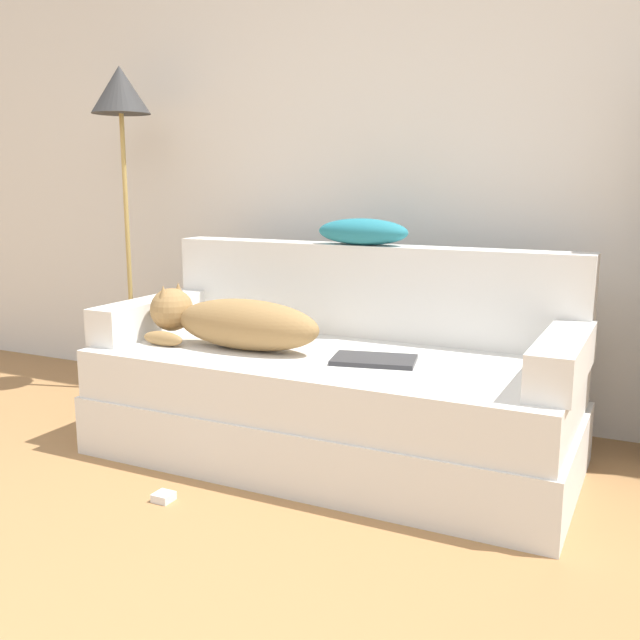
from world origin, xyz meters
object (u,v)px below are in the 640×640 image
Objects in this scene: couch at (330,406)px; dog at (231,322)px; laptop at (374,360)px; power_adapter at (164,497)px; floor_lamp at (121,111)px; throw_pillow at (363,232)px.

dog is at bearing -165.87° from couch.
power_adapter is (-0.57, -0.57, -0.44)m from laptop.
floor_lamp is (-1.37, 0.40, 1.26)m from couch.
laptop is at bearing 45.21° from power_adapter.
couch is 0.76m from power_adapter.
laptop is 1.94m from floor_lamp.
throw_pillow reaches higher than couch.
laptop is 0.84× the size of throw_pillow.
couch is 2.43× the size of dog.
power_adapter is (-0.35, -0.64, -0.20)m from couch.
power_adapter is at bearing -84.24° from dog.
power_adapter is (-0.34, -0.99, -0.89)m from throw_pillow.
dog is 0.47× the size of floor_lamp.
floor_lamp is at bearing 152.58° from dog.
couch is 5.53× the size of laptop.
laptop is 0.92m from power_adapter.
couch is at bearing -16.19° from floor_lamp.
laptop is at bearing -17.42° from couch.
floor_lamp is (-0.96, 0.50, 0.92)m from dog.
laptop is 0.21× the size of floor_lamp.
laptop is at bearing -16.36° from floor_lamp.
floor_lamp is 2.06m from power_adapter.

